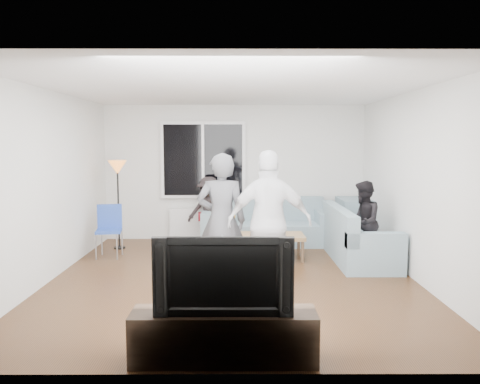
{
  "coord_description": "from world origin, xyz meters",
  "views": [
    {
      "loc": [
        0.07,
        -6.48,
        1.89
      ],
      "look_at": [
        0.1,
        0.6,
        1.15
      ],
      "focal_mm": 35.72,
      "sensor_mm": 36.0,
      "label": 1
    }
  ],
  "objects_px": {
    "spectator_right": "(363,222)",
    "television": "(224,273)",
    "tv_console": "(224,336)",
    "side_chair": "(109,232)",
    "spectator_back": "(209,210)",
    "sofa_right_section": "(359,234)",
    "player_left": "(222,221)",
    "sofa_back_section": "(264,221)",
    "floor_lamp": "(118,205)",
    "coffee_table": "(270,247)",
    "player_right": "(270,222)"
  },
  "relations": [
    {
      "from": "sofa_back_section",
      "to": "player_left",
      "type": "bearing_deg",
      "value": -104.84
    },
    {
      "from": "floor_lamp",
      "to": "spectator_right",
      "type": "height_order",
      "value": "floor_lamp"
    },
    {
      "from": "side_chair",
      "to": "player_left",
      "type": "height_order",
      "value": "player_left"
    },
    {
      "from": "spectator_right",
      "to": "player_right",
      "type": "bearing_deg",
      "value": -32.72
    },
    {
      "from": "player_right",
      "to": "player_left",
      "type": "bearing_deg",
      "value": -21.89
    },
    {
      "from": "sofa_right_section",
      "to": "floor_lamp",
      "type": "distance_m",
      "value": 4.17
    },
    {
      "from": "spectator_back",
      "to": "player_left",
      "type": "bearing_deg",
      "value": -66.09
    },
    {
      "from": "sofa_right_section",
      "to": "coffee_table",
      "type": "bearing_deg",
      "value": 86.67
    },
    {
      "from": "sofa_back_section",
      "to": "coffee_table",
      "type": "relative_size",
      "value": 2.09
    },
    {
      "from": "tv_console",
      "to": "television",
      "type": "height_order",
      "value": "television"
    },
    {
      "from": "side_chair",
      "to": "spectator_back",
      "type": "distance_m",
      "value": 1.91
    },
    {
      "from": "player_left",
      "to": "spectator_back",
      "type": "height_order",
      "value": "player_left"
    },
    {
      "from": "sofa_right_section",
      "to": "television",
      "type": "height_order",
      "value": "television"
    },
    {
      "from": "floor_lamp",
      "to": "tv_console",
      "type": "bearing_deg",
      "value": -65.56
    },
    {
      "from": "sofa_right_section",
      "to": "player_left",
      "type": "xyz_separation_m",
      "value": [
        -2.16,
        -1.41,
        0.45
      ]
    },
    {
      "from": "sofa_right_section",
      "to": "side_chair",
      "type": "bearing_deg",
      "value": 87.41
    },
    {
      "from": "side_chair",
      "to": "sofa_back_section",
      "type": "bearing_deg",
      "value": 12.56
    },
    {
      "from": "floor_lamp",
      "to": "spectator_back",
      "type": "distance_m",
      "value": 1.63
    },
    {
      "from": "player_right",
      "to": "tv_console",
      "type": "distance_m",
      "value": 2.07
    },
    {
      "from": "sofa_right_section",
      "to": "tv_console",
      "type": "height_order",
      "value": "sofa_right_section"
    },
    {
      "from": "side_chair",
      "to": "player_left",
      "type": "xyz_separation_m",
      "value": [
        1.91,
        -1.6,
        0.45
      ]
    },
    {
      "from": "player_left",
      "to": "spectator_back",
      "type": "relative_size",
      "value": 1.4
    },
    {
      "from": "sofa_right_section",
      "to": "player_left",
      "type": "relative_size",
      "value": 1.14
    },
    {
      "from": "sofa_right_section",
      "to": "spectator_right",
      "type": "height_order",
      "value": "spectator_right"
    },
    {
      "from": "player_right",
      "to": "floor_lamp",
      "type": "bearing_deg",
      "value": -44.38
    },
    {
      "from": "side_chair",
      "to": "player_left",
      "type": "relative_size",
      "value": 0.49
    },
    {
      "from": "sofa_back_section",
      "to": "coffee_table",
      "type": "bearing_deg",
      "value": -88.17
    },
    {
      "from": "spectator_back",
      "to": "television",
      "type": "height_order",
      "value": "spectator_back"
    },
    {
      "from": "side_chair",
      "to": "spectator_right",
      "type": "distance_m",
      "value": 4.09
    },
    {
      "from": "coffee_table",
      "to": "floor_lamp",
      "type": "distance_m",
      "value": 2.81
    },
    {
      "from": "sofa_back_section",
      "to": "coffee_table",
      "type": "distance_m",
      "value": 1.15
    },
    {
      "from": "player_left",
      "to": "tv_console",
      "type": "height_order",
      "value": "player_left"
    },
    {
      "from": "sofa_right_section",
      "to": "television",
      "type": "distance_m",
      "value": 4.13
    },
    {
      "from": "player_left",
      "to": "spectator_right",
      "type": "distance_m",
      "value": 2.49
    },
    {
      "from": "television",
      "to": "sofa_back_section",
      "type": "bearing_deg",
      "value": 82.79
    },
    {
      "from": "spectator_back",
      "to": "tv_console",
      "type": "bearing_deg",
      "value": -68.12
    },
    {
      "from": "sofa_right_section",
      "to": "spectator_back",
      "type": "relative_size",
      "value": 1.59
    },
    {
      "from": "tv_console",
      "to": "television",
      "type": "relative_size",
      "value": 1.36
    },
    {
      "from": "sofa_back_section",
      "to": "player_right",
      "type": "height_order",
      "value": "player_right"
    },
    {
      "from": "player_right",
      "to": "television",
      "type": "xyz_separation_m",
      "value": [
        -0.52,
        -1.89,
        -0.12
      ]
    },
    {
      "from": "spectator_right",
      "to": "television",
      "type": "distance_m",
      "value": 3.95
    },
    {
      "from": "spectator_right",
      "to": "television",
      "type": "relative_size",
      "value": 1.1
    },
    {
      "from": "coffee_table",
      "to": "television",
      "type": "distance_m",
      "value": 3.74
    },
    {
      "from": "player_right",
      "to": "television",
      "type": "relative_size",
      "value": 1.53
    },
    {
      "from": "player_left",
      "to": "tv_console",
      "type": "distance_m",
      "value": 2.24
    },
    {
      "from": "player_right",
      "to": "sofa_back_section",
      "type": "bearing_deg",
      "value": -91.19
    },
    {
      "from": "side_chair",
      "to": "television",
      "type": "bearing_deg",
      "value": -70.93
    },
    {
      "from": "sofa_back_section",
      "to": "spectator_right",
      "type": "height_order",
      "value": "spectator_right"
    },
    {
      "from": "sofa_back_section",
      "to": "player_right",
      "type": "xyz_separation_m",
      "value": [
        -0.09,
        -2.88,
        0.47
      ]
    },
    {
      "from": "coffee_table",
      "to": "side_chair",
      "type": "bearing_deg",
      "value": 177.82
    }
  ]
}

